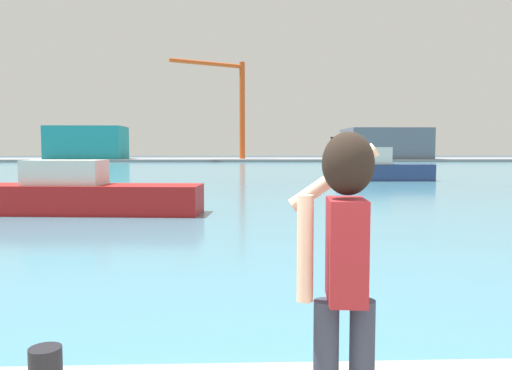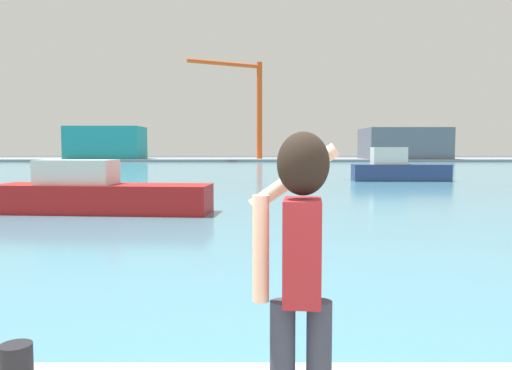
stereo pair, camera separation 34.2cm
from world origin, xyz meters
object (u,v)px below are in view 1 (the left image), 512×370
Objects in this scene: boat_moored at (88,194)px; warehouse_left at (87,143)px; person_photographer at (343,256)px; warehouse_right at (385,144)px; boat_moored_2 at (382,169)px; port_crane at (233,98)px.

warehouse_left is at bearing 111.34° from boat_moored.
person_photographer is 15.81m from boat_moored.
boat_moored is at bearing -113.63° from warehouse_right.
warehouse_right is (16.52, 55.38, 2.33)m from boat_moored_2.
port_crane is at bearing 91.53° from boat_moored.
boat_moored_2 is 65.87m from warehouse_left.
person_photographer is at bearing -106.63° from warehouse_right.
person_photographer is 33.52m from boat_moored_2.
boat_moored is 0.44× the size of port_crane.
port_crane is at bearing 6.68° from person_photographer.
boat_moored_2 is at bearing -10.82° from person_photographer.
warehouse_left is 26.79m from port_crane.
port_crane reaches higher than person_photographer.
port_crane is (-27.43, 0.03, 8.10)m from warehouse_right.
warehouse_left is 0.75× the size of port_crane.
warehouse_right reaches higher than boat_moored_2.
boat_moored_2 reaches higher than person_photographer.
boat_moored is (-5.71, 14.71, -0.97)m from person_photographer.
person_photographer is 0.23× the size of boat_moored.
warehouse_left is 53.01m from warehouse_right.
boat_moored_2 is (15.32, 17.39, 0.16)m from boat_moored.
warehouse_left is 0.92× the size of warehouse_right.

